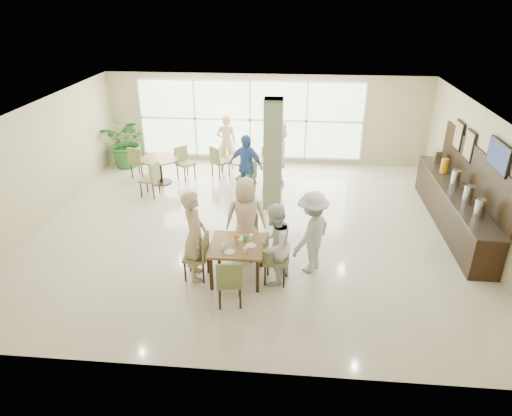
# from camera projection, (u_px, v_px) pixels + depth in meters

# --- Properties ---
(ground) EXTENTS (10.00, 10.00, 0.00)m
(ground) POSITION_uv_depth(u_px,v_px,m) (252.00, 227.00, 10.83)
(ground) COLOR beige
(ground) RESTS_ON ground
(room_shell) EXTENTS (10.00, 10.00, 10.00)m
(room_shell) POSITION_uv_depth(u_px,v_px,m) (252.00, 160.00, 10.08)
(room_shell) COLOR white
(room_shell) RESTS_ON ground
(window_bank) EXTENTS (7.00, 0.04, 7.00)m
(window_bank) POSITION_uv_depth(u_px,v_px,m) (250.00, 120.00, 14.25)
(window_bank) COLOR silver
(window_bank) RESTS_ON ground
(column) EXTENTS (0.45, 0.45, 2.80)m
(column) POSITION_uv_depth(u_px,v_px,m) (273.00, 155.00, 11.26)
(column) COLOR #5F6848
(column) RESTS_ON ground
(main_table) EXTENTS (1.02, 1.02, 0.75)m
(main_table) POSITION_uv_depth(u_px,v_px,m) (237.00, 248.00, 8.67)
(main_table) COLOR brown
(main_table) RESTS_ON ground
(round_table_left) EXTENTS (1.07, 1.07, 0.75)m
(round_table_left) POSITION_uv_depth(u_px,v_px,m) (160.00, 164.00, 13.06)
(round_table_left) COLOR brown
(round_table_left) RESTS_ON ground
(round_table_right) EXTENTS (1.16, 1.16, 0.75)m
(round_table_right) POSITION_uv_depth(u_px,v_px,m) (246.00, 164.00, 13.04)
(round_table_right) COLOR brown
(round_table_right) RESTS_ON ground
(chairs_main_table) EXTENTS (2.02, 2.09, 0.95)m
(chairs_main_table) POSITION_uv_depth(u_px,v_px,m) (237.00, 258.00, 8.72)
(chairs_main_table) COLOR olive
(chairs_main_table) RESTS_ON ground
(chairs_table_left) EXTENTS (1.99, 1.88, 0.95)m
(chairs_table_left) POSITION_uv_depth(u_px,v_px,m) (158.00, 168.00, 13.05)
(chairs_table_left) COLOR olive
(chairs_table_left) RESTS_ON ground
(chairs_table_right) EXTENTS (2.16, 1.78, 0.95)m
(chairs_table_right) POSITION_uv_depth(u_px,v_px,m) (246.00, 167.00, 13.10)
(chairs_table_right) COLOR olive
(chairs_table_right) RESTS_ON ground
(tabletop_clutter) EXTENTS (0.64, 0.73, 0.21)m
(tabletop_clutter) POSITION_uv_depth(u_px,v_px,m) (240.00, 243.00, 8.58)
(tabletop_clutter) COLOR white
(tabletop_clutter) RESTS_ON main_table
(buffet_counter) EXTENTS (0.64, 4.70, 1.95)m
(buffet_counter) POSITION_uv_depth(u_px,v_px,m) (454.00, 205.00, 10.65)
(buffet_counter) COLOR black
(buffet_counter) RESTS_ON ground
(wall_tv) EXTENTS (0.06, 1.00, 0.58)m
(wall_tv) POSITION_uv_depth(u_px,v_px,m) (499.00, 156.00, 8.95)
(wall_tv) COLOR black
(wall_tv) RESTS_ON ground
(framed_art_a) EXTENTS (0.05, 0.55, 0.70)m
(framed_art_a) POSITION_uv_depth(u_px,v_px,m) (469.00, 145.00, 10.51)
(framed_art_a) COLOR black
(framed_art_a) RESTS_ON ground
(framed_art_b) EXTENTS (0.05, 0.55, 0.70)m
(framed_art_b) POSITION_uv_depth(u_px,v_px,m) (459.00, 135.00, 11.23)
(framed_art_b) COLOR black
(framed_art_b) RESTS_ON ground
(potted_plant) EXTENTS (1.61, 1.61, 1.60)m
(potted_plant) POSITION_uv_depth(u_px,v_px,m) (127.00, 142.00, 14.18)
(potted_plant) COLOR #2C6327
(potted_plant) RESTS_ON ground
(teen_left) EXTENTS (0.57, 0.74, 1.82)m
(teen_left) POSITION_uv_depth(u_px,v_px,m) (195.00, 236.00, 8.61)
(teen_left) COLOR tan
(teen_left) RESTS_ON ground
(teen_far) EXTENTS (0.90, 0.56, 1.74)m
(teen_far) POSITION_uv_depth(u_px,v_px,m) (246.00, 218.00, 9.37)
(teen_far) COLOR tan
(teen_far) RESTS_ON ground
(teen_right) EXTENTS (0.86, 0.96, 1.63)m
(teen_right) POSITION_uv_depth(u_px,v_px,m) (274.00, 245.00, 8.50)
(teen_right) COLOR white
(teen_right) RESTS_ON ground
(teen_standing) EXTENTS (1.12, 1.26, 1.69)m
(teen_standing) POSITION_uv_depth(u_px,v_px,m) (312.00, 232.00, 8.87)
(teen_standing) COLOR #B9B9BC
(teen_standing) RESTS_ON ground
(adult_a) EXTENTS (1.15, 0.92, 1.71)m
(adult_a) POSITION_uv_depth(u_px,v_px,m) (246.00, 166.00, 12.12)
(adult_a) COLOR #3862AA
(adult_a) RESTS_ON ground
(adult_b) EXTENTS (1.16, 1.87, 1.88)m
(adult_b) POSITION_uv_depth(u_px,v_px,m) (277.00, 152.00, 12.87)
(adult_b) COLOR white
(adult_b) RESTS_ON ground
(adult_standing) EXTENTS (0.69, 0.52, 1.70)m
(adult_standing) POSITION_uv_depth(u_px,v_px,m) (227.00, 142.00, 13.99)
(adult_standing) COLOR tan
(adult_standing) RESTS_ON ground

